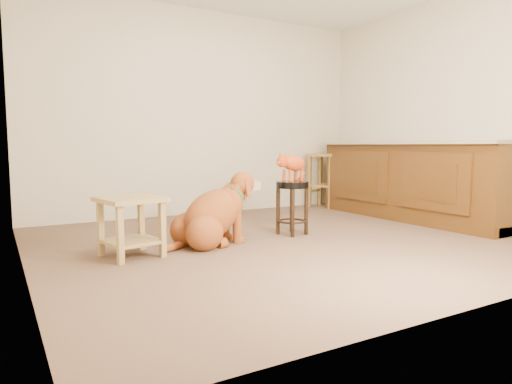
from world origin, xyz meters
TOP-DOWN VIEW (x-y plane):
  - floor at (0.00, 0.00)m, footprint 4.50×4.00m
  - room_shell at (0.00, 0.00)m, footprint 4.54×4.04m
  - cabinet_run at (1.94, 0.30)m, footprint 0.70×2.56m
  - padded_stool at (0.16, 0.22)m, footprint 0.33×0.33m
  - wood_stool at (1.75, 1.70)m, footprint 0.56×0.56m
  - side_table at (-1.47, 0.11)m, footprint 0.54×0.54m
  - golden_retriever at (-0.74, 0.18)m, footprint 1.07×0.59m
  - tabby_kitten at (0.14, 0.22)m, footprint 0.48×0.26m

SIDE VIEW (x-z plane):
  - floor at x=0.00m, z-range -0.01..0.01m
  - golden_retriever at x=-0.74m, z-range -0.09..0.60m
  - side_table at x=-1.47m, z-range 0.08..0.56m
  - padded_stool at x=0.16m, z-range 0.11..0.64m
  - wood_stool at x=1.75m, z-range 0.02..0.79m
  - cabinet_run at x=1.94m, z-range -0.03..0.91m
  - tabby_kitten at x=0.14m, z-range 0.55..0.86m
  - room_shell at x=0.00m, z-range 0.37..2.99m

